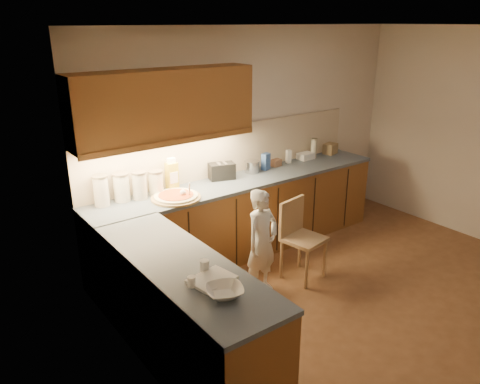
{
  "coord_description": "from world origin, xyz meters",
  "views": [
    {
      "loc": [
        -3.47,
        -2.38,
        2.64
      ],
      "look_at": [
        -0.8,
        1.2,
        1.0
      ],
      "focal_mm": 35.0,
      "sensor_mm": 36.0,
      "label": 1
    }
  ],
  "objects": [
    {
      "name": "card_box_b",
      "position": [
        1.24,
        1.86,
        0.99
      ],
      "size": [
        0.21,
        0.18,
        0.14
      ],
      "primitive_type": "cube",
      "rotation": [
        0.0,
        0.0,
        0.25
      ],
      "color": "#967A51",
      "rests_on": "l_counter"
    },
    {
      "name": "room",
      "position": [
        0.0,
        0.0,
        1.68
      ],
      "size": [
        4.54,
        4.5,
        2.62
      ],
      "color": "brown",
      "rests_on": "ground"
    },
    {
      "name": "backsplash",
      "position": [
        -0.38,
        1.99,
        1.21
      ],
      "size": [
        3.75,
        0.02,
        0.58
      ],
      "primitive_type": "cube",
      "color": "beige",
      "rests_on": "l_counter"
    },
    {
      "name": "spice_jar_b",
      "position": [
        -1.88,
        0.18,
        0.96
      ],
      "size": [
        0.08,
        0.08,
        0.09
      ],
      "primitive_type": "cylinder",
      "rotation": [
        0.0,
        0.0,
        -0.18
      ],
      "color": "silver",
      "rests_on": "l_counter"
    },
    {
      "name": "flat_pack",
      "position": [
        0.79,
        1.87,
        0.96
      ],
      "size": [
        0.21,
        0.15,
        0.08
      ],
      "primitive_type": "cube",
      "rotation": [
        0.0,
        0.0,
        0.01
      ],
      "color": "white",
      "rests_on": "l_counter"
    },
    {
      "name": "l_counter",
      "position": [
        -0.92,
        1.25,
        0.46
      ],
      "size": [
        3.77,
        2.62,
        0.92
      ],
      "color": "brown",
      "rests_on": "ground"
    },
    {
      "name": "card_box_a",
      "position": [
        0.26,
        1.86,
        0.96
      ],
      "size": [
        0.13,
        0.1,
        0.09
      ],
      "primitive_type": "cube",
      "rotation": [
        0.0,
        0.0,
        0.08
      ],
      "color": "#956B50",
      "rests_on": "l_counter"
    },
    {
      "name": "canister_b",
      "position": [
        -1.78,
        1.88,
        1.07
      ],
      "size": [
        0.17,
        0.17,
        0.3
      ],
      "rotation": [
        0.0,
        0.0,
        -0.1
      ],
      "color": "white",
      "rests_on": "l_counter"
    },
    {
      "name": "blue_box",
      "position": [
        0.06,
        1.83,
        1.02
      ],
      "size": [
        0.12,
        0.1,
        0.2
      ],
      "primitive_type": "cube",
      "rotation": [
        0.0,
        0.0,
        0.26
      ],
      "color": "#365AA3",
      "rests_on": "l_counter"
    },
    {
      "name": "canister_c",
      "position": [
        -1.61,
        1.83,
        1.07
      ],
      "size": [
        0.16,
        0.16,
        0.29
      ],
      "rotation": [
        0.0,
        0.0,
        -0.07
      ],
      "color": "beige",
      "rests_on": "l_counter"
    },
    {
      "name": "child",
      "position": [
        -0.78,
        0.86,
        0.56
      ],
      "size": [
        0.45,
        0.33,
        1.11
      ],
      "primitive_type": "imported",
      "rotation": [
        0.0,
        0.0,
        0.18
      ],
      "color": "silver",
      "rests_on": "ground"
    },
    {
      "name": "wooden_chair",
      "position": [
        -0.25,
        0.88,
        0.5
      ],
      "size": [
        0.45,
        0.45,
        0.87
      ],
      "rotation": [
        0.0,
        0.0,
        0.18
      ],
      "color": "#A68357",
      "rests_on": "ground"
    },
    {
      "name": "spice_jar_a",
      "position": [
        -2.07,
        0.06,
        0.96
      ],
      "size": [
        0.07,
        0.07,
        0.08
      ],
      "primitive_type": "cylinder",
      "rotation": [
        0.0,
        0.0,
        -0.23
      ],
      "color": "white",
      "rests_on": "l_counter"
    },
    {
      "name": "tall_jar",
      "position": [
        0.92,
        1.86,
        1.05
      ],
      "size": [
        0.09,
        0.09,
        0.26
      ],
      "rotation": [
        0.0,
        0.0,
        -0.39
      ],
      "color": "beige",
      "rests_on": "l_counter"
    },
    {
      "name": "canister_d",
      "position": [
        -1.41,
        1.85,
        1.05
      ],
      "size": [
        0.16,
        0.16,
        0.26
      ],
      "rotation": [
        0.0,
        0.0,
        0.36
      ],
      "color": "white",
      "rests_on": "l_counter"
    },
    {
      "name": "steel_pot",
      "position": [
        -0.14,
        1.84,
        0.99
      ],
      "size": [
        0.19,
        0.19,
        0.14
      ],
      "color": "#A5A5AA",
      "rests_on": "l_counter"
    },
    {
      "name": "upper_cabinets",
      "position": [
        -1.27,
        1.82,
        1.85
      ],
      "size": [
        1.95,
        0.36,
        0.73
      ],
      "color": "brown",
      "rests_on": "ground"
    },
    {
      "name": "white_bottle",
      "position": [
        0.48,
        1.88,
        1.0
      ],
      "size": [
        0.07,
        0.07,
        0.17
      ],
      "primitive_type": "cube",
      "rotation": [
        0.0,
        0.0,
        -0.23
      ],
      "color": "white",
      "rests_on": "l_counter"
    },
    {
      "name": "pizza_on_board",
      "position": [
        -1.32,
        1.61,
        0.94
      ],
      "size": [
        0.51,
        0.51,
        0.21
      ],
      "rotation": [
        0.0,
        0.0,
        -0.1
      ],
      "color": "tan",
      "rests_on": "l_counter"
    },
    {
      "name": "toaster",
      "position": [
        -0.57,
        1.85,
        1.01
      ],
      "size": [
        0.33,
        0.25,
        0.19
      ],
      "rotation": [
        0.0,
        0.0,
        -0.3
      ],
      "color": "black",
      "rests_on": "l_counter"
    },
    {
      "name": "dough_cloth",
      "position": [
        -1.91,
        0.04,
        0.93
      ],
      "size": [
        0.34,
        0.29,
        0.02
      ],
      "primitive_type": "cube",
      "rotation": [
        0.0,
        0.0,
        0.17
      ],
      "color": "silver",
      "rests_on": "l_counter"
    },
    {
      "name": "canister_a",
      "position": [
        -2.0,
        1.87,
        1.08
      ],
      "size": [
        0.16,
        0.16,
        0.31
      ],
      "rotation": [
        0.0,
        0.0,
        0.05
      ],
      "color": "silver",
      "rests_on": "l_counter"
    },
    {
      "name": "mixing_bowl",
      "position": [
        -1.95,
        -0.17,
        0.95
      ],
      "size": [
        0.32,
        0.32,
        0.06
      ],
      "primitive_type": "imported",
      "rotation": [
        0.0,
        0.0,
        -0.36
      ],
      "color": "white",
      "rests_on": "l_counter"
    },
    {
      "name": "oil_jug",
      "position": [
        -1.22,
        1.86,
        1.08
      ],
      "size": [
        0.12,
        0.09,
        0.36
      ],
      "rotation": [
        0.0,
        0.0,
        0.05
      ],
      "color": "gold",
      "rests_on": "l_counter"
    }
  ]
}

